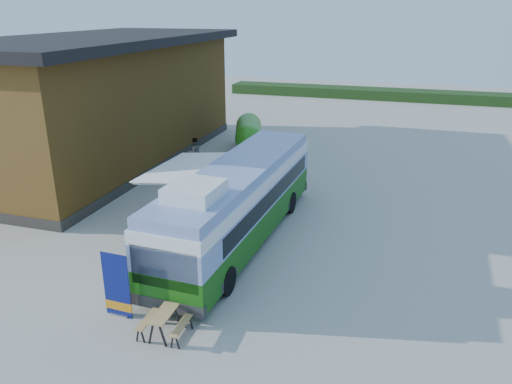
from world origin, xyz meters
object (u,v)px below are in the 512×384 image
(bus, at_px, (238,200))
(picnic_table, at_px, (164,319))
(slurry_tanker, at_px, (249,133))
(banner, at_px, (117,291))
(person_a, at_px, (285,169))
(person_b, at_px, (195,152))

(bus, bearing_deg, picnic_table, -87.26)
(bus, relative_size, slurry_tanker, 2.16)
(banner, xyz_separation_m, person_a, (1.97, 13.06, 0.10))
(person_a, relative_size, slurry_tanker, 0.35)
(bus, bearing_deg, banner, -103.63)
(slurry_tanker, bearing_deg, person_a, -75.18)
(banner, xyz_separation_m, person_b, (-4.10, 15.05, -0.00))
(picnic_table, xyz_separation_m, person_a, (0.16, 13.53, 0.42))
(person_a, relative_size, person_b, 1.11)
(person_a, bearing_deg, banner, -140.90)
(picnic_table, relative_size, person_b, 0.77)
(banner, height_order, picnic_table, banner)
(bus, height_order, banner, bus)
(person_a, xyz_separation_m, person_b, (-6.07, 1.99, -0.10))
(person_b, bearing_deg, banner, 63.79)
(picnic_table, bearing_deg, person_a, 87.68)
(slurry_tanker, bearing_deg, person_b, -134.33)
(banner, bearing_deg, picnic_table, -11.90)
(bus, distance_m, slurry_tanker, 13.63)
(bus, distance_m, person_a, 6.94)
(bus, distance_m, person_b, 10.70)
(bus, bearing_deg, person_b, 126.23)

